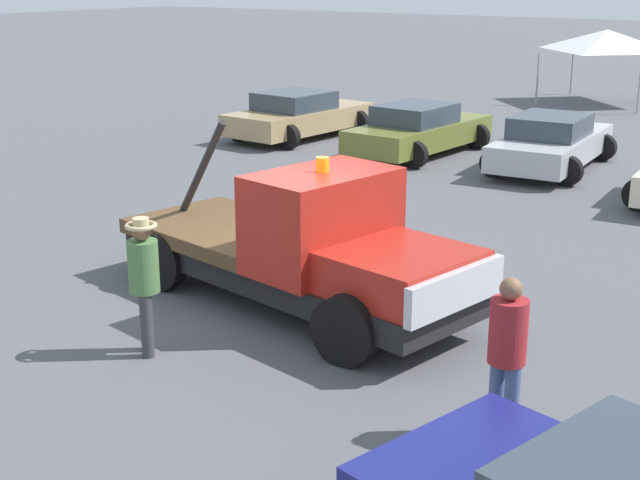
# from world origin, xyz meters

# --- Properties ---
(ground_plane) EXTENTS (160.00, 160.00, 0.00)m
(ground_plane) POSITION_xyz_m (0.00, 0.00, 0.00)
(ground_plane) COLOR #545459
(tow_truck) EXTENTS (6.05, 2.94, 2.51)m
(tow_truck) POSITION_xyz_m (0.34, -0.06, 0.90)
(tow_truck) COLOR black
(tow_truck) RESTS_ON ground
(person_near_truck) EXTENTS (0.39, 0.39, 1.75)m
(person_near_truck) POSITION_xyz_m (4.09, -1.88, 1.01)
(person_near_truck) COLOR #475B84
(person_near_truck) RESTS_ON ground
(person_at_hood) EXTENTS (0.39, 0.39, 1.78)m
(person_at_hood) POSITION_xyz_m (-0.45, -2.45, 1.05)
(person_at_hood) COLOR #38383D
(person_at_hood) RESTS_ON ground
(parked_car_tan) EXTENTS (2.77, 4.77, 1.34)m
(parked_car_tan) POSITION_xyz_m (-7.78, 10.91, 0.65)
(parked_car_tan) COLOR tan
(parked_car_tan) RESTS_ON ground
(parked_car_olive) EXTENTS (2.57, 4.75, 1.34)m
(parked_car_olive) POSITION_xyz_m (-3.75, 10.68, 0.65)
(parked_car_olive) COLOR olive
(parked_car_olive) RESTS_ON ground
(parked_car_silver) EXTENTS (2.61, 4.83, 1.34)m
(parked_car_silver) POSITION_xyz_m (-0.25, 10.92, 0.65)
(parked_car_silver) COLOR #B7B7BC
(parked_car_silver) RESTS_ON ground
(canopy_tent_white) EXTENTS (3.64, 3.64, 2.63)m
(canopy_tent_white) POSITION_xyz_m (-2.77, 22.72, 2.26)
(canopy_tent_white) COLOR #9E9EA3
(canopy_tent_white) RESTS_ON ground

